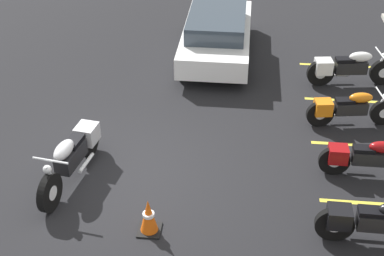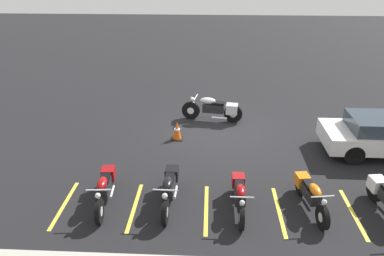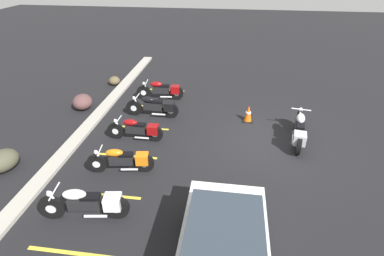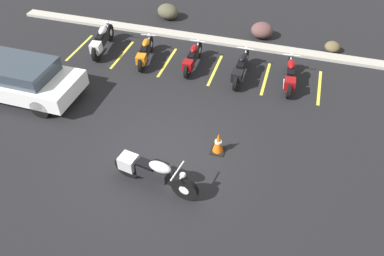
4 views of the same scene
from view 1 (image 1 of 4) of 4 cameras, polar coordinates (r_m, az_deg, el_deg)
The scene contains 12 objects.
ground at distance 10.65m, azimuth -6.91°, elevation -4.95°, with size 60.00×60.00×0.00m, color black.
motorcycle_silver_featured at distance 10.49m, azimuth -12.60°, elevation -2.81°, with size 2.41×0.80×0.95m.
parked_bike_0 at distance 13.99m, azimuth 16.31°, elevation 6.20°, with size 0.72×2.27×0.90m.
parked_bike_1 at distance 12.31m, azimuth 16.32°, elevation 2.03°, with size 0.66×2.04×0.81m.
parked_bike_2 at distance 10.84m, azimuth 18.20°, elevation -3.02°, with size 0.57×2.04×0.80m.
parked_bike_3 at distance 9.39m, azimuth 19.06°, elevation -9.42°, with size 0.62×2.19×0.86m.
car_white at distance 14.89m, azimuth 2.67°, elevation 10.08°, with size 4.31×1.82×1.29m.
traffic_cone at distance 9.21m, azimuth -4.65°, elevation -9.42°, with size 0.40×0.40×0.68m.
stall_line_0 at distance 15.13m, azimuth 15.39°, elevation 6.43°, with size 0.10×2.10×0.00m, color gold.
stall_line_1 at distance 13.49m, azimuth 16.37°, elevation 2.82°, with size 0.10×2.10×0.00m, color gold.
stall_line_2 at distance 11.93m, azimuth 17.59°, elevation -1.76°, with size 0.10×2.10×0.00m, color gold.
stall_line_3 at distance 10.47m, azimuth 19.19°, elevation -7.66°, with size 0.10×2.10×0.00m, color gold.
Camera 1 is at (8.11, 2.12, 6.56)m, focal length 50.00 mm.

